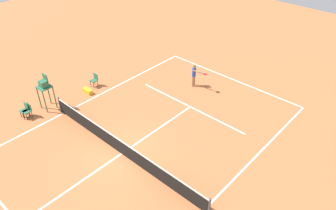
# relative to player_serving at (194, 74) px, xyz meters

# --- Properties ---
(ground_plane) EXTENTS (60.00, 60.00, 0.00)m
(ground_plane) POSITION_rel_player_serving_xyz_m (-1.43, 8.09, -1.01)
(ground_plane) COLOR #C66B3D
(court_lines) EXTENTS (11.12, 21.56, 0.01)m
(court_lines) POSITION_rel_player_serving_xyz_m (-1.43, 8.09, -1.01)
(court_lines) COLOR white
(court_lines) RESTS_ON ground
(tennis_net) EXTENTS (11.72, 0.10, 1.07)m
(tennis_net) POSITION_rel_player_serving_xyz_m (-1.43, 8.09, -0.52)
(tennis_net) COLOR #4C4C51
(tennis_net) RESTS_ON ground
(player_serving) EXTENTS (1.30, 0.46, 1.70)m
(player_serving) POSITION_rel_player_serving_xyz_m (0.00, 0.00, 0.00)
(player_serving) COLOR #9E704C
(player_serving) RESTS_ON ground
(tennis_ball) EXTENTS (0.07, 0.07, 0.07)m
(tennis_ball) POSITION_rel_player_serving_xyz_m (-0.05, 1.69, -0.98)
(tennis_ball) COLOR #CCE033
(tennis_ball) RESTS_ON ground
(umpire_chair) EXTENTS (0.80, 0.80, 2.41)m
(umpire_chair) POSITION_rel_player_serving_xyz_m (5.29, 8.36, 0.60)
(umpire_chair) COLOR #2D6B4C
(umpire_chair) RESTS_ON ground
(courtside_chair_near) EXTENTS (0.44, 0.46, 0.95)m
(courtside_chair_near) POSITION_rel_player_serving_xyz_m (5.50, 9.84, -0.48)
(courtside_chair_near) COLOR #262626
(courtside_chair_near) RESTS_ON ground
(courtside_chair_mid) EXTENTS (0.44, 0.46, 0.95)m
(courtside_chair_mid) POSITION_rel_player_serving_xyz_m (5.22, 4.73, -0.48)
(courtside_chair_mid) COLOR #262626
(courtside_chair_mid) RESTS_ON ground
(courtside_chair_far) EXTENTS (0.44, 0.46, 0.95)m
(courtside_chair_far) POSITION_rel_player_serving_xyz_m (5.30, 9.75, -0.48)
(courtside_chair_far) COLOR #262626
(courtside_chair_far) RESTS_ON ground
(equipment_bag) EXTENTS (0.76, 0.32, 0.30)m
(equipment_bag) POSITION_rel_player_serving_xyz_m (4.88, 5.63, -0.86)
(equipment_bag) COLOR yellow
(equipment_bag) RESTS_ON ground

